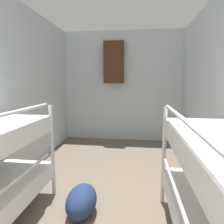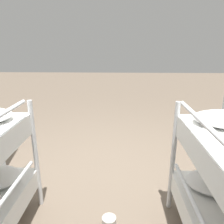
# 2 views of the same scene
# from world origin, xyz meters

# --- Properties ---
(ground_plane) EXTENTS (20.00, 20.00, 0.00)m
(ground_plane) POSITION_xyz_m (0.00, 0.00, 0.00)
(ground_plane) COLOR #6B5B4C
(tin_can) EXTENTS (0.12, 0.12, 0.12)m
(tin_can) POSITION_xyz_m (-0.06, 0.87, 0.06)
(tin_can) COLOR #B7B2A8
(tin_can) RESTS_ON ground_plane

